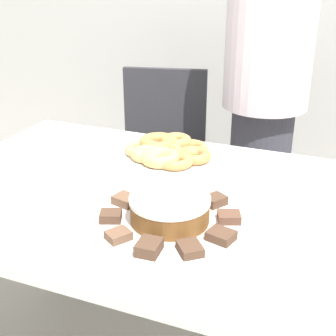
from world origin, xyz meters
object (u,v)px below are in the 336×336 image
at_px(plate_donuts, 167,158).
at_px(frosted_cake, 170,209).
at_px(office_chair_left, 160,173).
at_px(person_standing, 265,92).
at_px(plate_cake, 170,222).
at_px(napkin, 290,225).

height_order(plate_donuts, frosted_cake, frosted_cake).
xyz_separation_m(office_chair_left, frosted_cake, (0.41, -0.93, 0.37)).
relative_size(person_standing, frosted_cake, 8.26).
bearing_deg(plate_cake, office_chair_left, 114.05).
distance_m(person_standing, napkin, 0.87).
distance_m(plate_donuts, frosted_cake, 0.42).
relative_size(office_chair_left, plate_donuts, 2.53).
relative_size(person_standing, plate_cake, 4.23).
relative_size(plate_cake, plate_donuts, 1.09).
relative_size(person_standing, napkin, 10.64).
xyz_separation_m(person_standing, plate_donuts, (-0.21, -0.55, -0.11)).
distance_m(plate_cake, frosted_cake, 0.04).
height_order(plate_cake, frosted_cake, frosted_cake).
distance_m(person_standing, office_chair_left, 0.64).
distance_m(frosted_cake, napkin, 0.30).
relative_size(office_chair_left, napkin, 5.80).
bearing_deg(napkin, office_chair_left, 129.94).
relative_size(office_chair_left, plate_cake, 2.31).
bearing_deg(plate_cake, napkin, 19.92).
bearing_deg(napkin, plate_donuts, 147.45).
bearing_deg(person_standing, office_chair_left, -179.76).
xyz_separation_m(person_standing, frosted_cake, (-0.05, -0.93, -0.07)).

